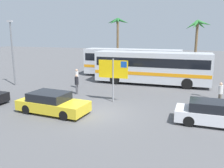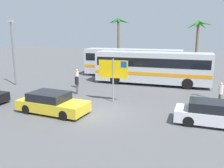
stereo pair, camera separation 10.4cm
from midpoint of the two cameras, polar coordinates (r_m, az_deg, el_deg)
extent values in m
plane|color=#565659|center=(15.34, -3.54, -6.95)|extent=(120.00, 120.00, 0.00)
cube|color=silver|center=(23.78, 9.70, 4.05)|extent=(11.06, 2.56, 2.90)
cube|color=black|center=(23.71, 9.75, 5.37)|extent=(10.62, 2.59, 0.84)
cube|color=orange|center=(23.86, 9.66, 2.84)|extent=(10.95, 2.59, 0.32)
cylinder|color=black|center=(24.85, 17.85, 1.12)|extent=(1.00, 0.28, 1.00)
cylinder|color=black|center=(22.58, 17.74, 0.05)|extent=(1.00, 0.28, 1.00)
cylinder|color=black|center=(25.82, 2.47, 2.10)|extent=(1.00, 0.28, 1.00)
cylinder|color=black|center=(23.64, 0.92, 1.17)|extent=(1.00, 0.28, 1.00)
cube|color=silver|center=(27.69, 5.04, 5.31)|extent=(11.06, 2.56, 2.90)
cube|color=black|center=(27.63, 5.06, 6.45)|extent=(10.62, 2.59, 0.84)
cube|color=orange|center=(27.76, 5.02, 4.27)|extent=(10.95, 2.59, 0.32)
cylinder|color=black|center=(28.42, 12.29, 2.76)|extent=(1.00, 0.28, 1.00)
cylinder|color=black|center=(26.15, 11.71, 1.98)|extent=(1.00, 0.28, 1.00)
cylinder|color=black|center=(29.92, -0.89, 3.50)|extent=(1.00, 0.28, 1.00)
cylinder|color=black|center=(27.78, -2.47, 2.82)|extent=(1.00, 0.28, 1.00)
cylinder|color=gray|center=(17.36, 0.44, 0.82)|extent=(0.11, 0.11, 3.20)
cube|color=yellow|center=(17.21, 0.44, 3.59)|extent=(2.20, 0.07, 1.30)
cube|color=#1447A8|center=(16.93, 3.03, 4.70)|extent=(0.44, 0.07, 0.44)
cube|color=yellow|center=(15.68, -13.76, -5.00)|extent=(4.70, 2.30, 0.64)
cube|color=black|center=(15.68, -14.66, -2.84)|extent=(2.51, 1.95, 0.52)
cylinder|color=black|center=(15.65, -7.65, -5.49)|extent=(0.61, 0.21, 0.60)
cylinder|color=black|center=(14.26, -11.33, -7.40)|extent=(0.61, 0.21, 0.60)
cylinder|color=black|center=(17.23, -15.70, -4.19)|extent=(0.61, 0.21, 0.60)
cylinder|color=black|center=(15.99, -19.67, -5.73)|extent=(0.61, 0.21, 0.60)
cube|color=silver|center=(14.47, 23.25, -7.12)|extent=(4.14, 1.84, 0.64)
cube|color=black|center=(14.29, 22.46, -4.85)|extent=(2.17, 1.65, 0.52)
cylinder|color=black|center=(15.25, 18.25, -6.49)|extent=(0.60, 0.17, 0.60)
cylinder|color=black|center=(13.74, 18.02, -8.54)|extent=(0.60, 0.17, 0.60)
cylinder|color=black|center=(19.49, -24.74, -2.98)|extent=(0.61, 0.20, 0.60)
cylinder|color=#4C4C51|center=(22.37, -8.13, 0.22)|extent=(0.13, 0.13, 0.86)
cylinder|color=#4C4C51|center=(22.20, -8.24, 0.13)|extent=(0.13, 0.13, 0.86)
cylinder|color=silver|center=(22.14, -8.25, 2.13)|extent=(0.32, 0.32, 0.68)
sphere|color=tan|center=(22.06, -8.28, 3.30)|extent=(0.23, 0.23, 0.23)
cylinder|color=#706656|center=(18.72, 24.43, -3.26)|extent=(0.13, 0.13, 0.78)
cylinder|color=#706656|center=(18.57, 24.70, -3.41)|extent=(0.13, 0.13, 0.78)
cylinder|color=silver|center=(18.49, 24.76, -1.26)|extent=(0.32, 0.32, 0.61)
sphere|color=tan|center=(18.40, 24.87, -0.01)|extent=(0.21, 0.21, 0.21)
cylinder|color=#4C4C51|center=(19.99, -8.30, -1.31)|extent=(0.13, 0.13, 0.80)
cylinder|color=#4C4C51|center=(20.16, -8.16, -1.19)|extent=(0.13, 0.13, 0.80)
cylinder|color=black|center=(19.92, -8.29, 0.76)|extent=(0.32, 0.32, 0.63)
sphere|color=tan|center=(19.84, -8.33, 1.96)|extent=(0.22, 0.22, 0.22)
cylinder|color=slate|center=(24.72, -22.47, 6.55)|extent=(0.14, 0.14, 5.97)
cube|color=#B2B2B7|center=(24.66, -23.06, 13.68)|extent=(0.56, 0.20, 0.16)
cylinder|color=brown|center=(34.49, 1.63, 9.37)|extent=(0.32, 0.32, 6.65)
cone|color=#23662D|center=(34.38, 2.95, 14.79)|extent=(1.71, 0.66, 0.95)
cone|color=#23662D|center=(35.01, 2.63, 14.83)|extent=(1.24, 1.66, 0.85)
cone|color=#23662D|center=(35.23, 1.48, 14.71)|extent=(1.10, 1.69, 0.98)
cone|color=#23662D|center=(34.78, 0.45, 14.80)|extent=(1.70, 0.59, 0.91)
cone|color=#23662D|center=(33.97, 0.74, 14.73)|extent=(1.18, 1.66, 1.05)
cone|color=#23662D|center=(33.72, 1.74, 14.88)|extent=(0.99, 1.72, 0.92)
cylinder|color=brown|center=(32.25, 19.69, 8.06)|extent=(0.32, 0.32, 6.18)
cone|color=#2D7533|center=(32.33, 21.55, 13.39)|extent=(1.78, 0.63, 0.86)
cone|color=#2D7533|center=(32.77, 20.90, 13.06)|extent=(1.43, 1.55, 1.23)
cone|color=#2D7533|center=(32.97, 19.86, 13.25)|extent=(0.67, 1.76, 1.10)
cone|color=#2D7533|center=(32.44, 18.82, 13.19)|extent=(1.72, 0.97, 1.25)
cone|color=#2D7533|center=(31.78, 18.96, 13.29)|extent=(1.64, 1.33, 1.18)
cone|color=#2D7533|center=(31.53, 19.59, 13.20)|extent=(1.02, 1.72, 1.24)
cone|color=#2D7533|center=(31.59, 21.05, 13.49)|extent=(1.42, 1.64, 0.85)
camera|label=1|loc=(0.05, -89.83, 0.04)|focal=38.16mm
camera|label=2|loc=(0.05, 90.17, -0.04)|focal=38.16mm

